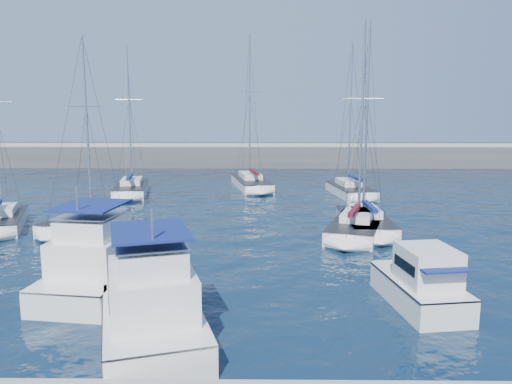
{
  "coord_description": "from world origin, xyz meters",
  "views": [
    {
      "loc": [
        2.57,
        -23.65,
        8.56
      ],
      "look_at": [
        2.19,
        9.85,
        3.0
      ],
      "focal_mm": 35.0,
      "sensor_mm": 36.0,
      "label": 1
    }
  ],
  "objects_px": {
    "motor_yacht_stbd_inner": "(151,304)",
    "sailboat_back_b": "(251,183)",
    "sailboat_mid_b": "(86,222)",
    "motor_yacht_port_inner": "(103,265)",
    "sailboat_mid_e": "(365,222)",
    "sailboat_back_a": "(132,189)",
    "sailboat_mid_d": "(357,227)",
    "sailboat_back_c": "(350,190)",
    "sailboat_mid_a": "(0,221)",
    "motor_yacht_stbd_outer": "(422,286)"
  },
  "relations": [
    {
      "from": "sailboat_mid_d",
      "to": "motor_yacht_stbd_inner",
      "type": "bearing_deg",
      "value": -106.25
    },
    {
      "from": "sailboat_mid_d",
      "to": "motor_yacht_stbd_outer",
      "type": "bearing_deg",
      "value": -69.45
    },
    {
      "from": "sailboat_mid_e",
      "to": "sailboat_mid_d",
      "type": "bearing_deg",
      "value": -121.61
    },
    {
      "from": "sailboat_back_b",
      "to": "sailboat_back_a",
      "type": "bearing_deg",
      "value": -171.26
    },
    {
      "from": "motor_yacht_stbd_inner",
      "to": "sailboat_back_b",
      "type": "xyz_separation_m",
      "value": [
        3.13,
        36.6,
        -0.61
      ]
    },
    {
      "from": "motor_yacht_stbd_inner",
      "to": "sailboat_back_b",
      "type": "height_order",
      "value": "sailboat_back_b"
    },
    {
      "from": "sailboat_mid_e",
      "to": "sailboat_back_c",
      "type": "height_order",
      "value": "sailboat_back_c"
    },
    {
      "from": "motor_yacht_stbd_inner",
      "to": "sailboat_back_b",
      "type": "relative_size",
      "value": 0.59
    },
    {
      "from": "motor_yacht_stbd_outer",
      "to": "sailboat_mid_b",
      "type": "height_order",
      "value": "sailboat_mid_b"
    },
    {
      "from": "sailboat_back_c",
      "to": "motor_yacht_port_inner",
      "type": "bearing_deg",
      "value": -129.64
    },
    {
      "from": "sailboat_mid_a",
      "to": "sailboat_mid_b",
      "type": "bearing_deg",
      "value": -21.19
    },
    {
      "from": "motor_yacht_port_inner",
      "to": "motor_yacht_stbd_inner",
      "type": "height_order",
      "value": "same"
    },
    {
      "from": "sailboat_back_a",
      "to": "sailboat_back_c",
      "type": "distance_m",
      "value": 22.32
    },
    {
      "from": "sailboat_mid_e",
      "to": "sailboat_mid_b",
      "type": "bearing_deg",
      "value": -179.92
    },
    {
      "from": "motor_yacht_stbd_inner",
      "to": "sailboat_back_c",
      "type": "bearing_deg",
      "value": 50.07
    },
    {
      "from": "motor_yacht_stbd_inner",
      "to": "sailboat_mid_b",
      "type": "height_order",
      "value": "sailboat_mid_b"
    },
    {
      "from": "motor_yacht_stbd_outer",
      "to": "sailboat_back_a",
      "type": "height_order",
      "value": "sailboat_back_a"
    },
    {
      "from": "sailboat_mid_a",
      "to": "sailboat_back_c",
      "type": "relative_size",
      "value": 0.93
    },
    {
      "from": "sailboat_mid_b",
      "to": "sailboat_back_c",
      "type": "xyz_separation_m",
      "value": [
        21.68,
        14.58,
        0.01
      ]
    },
    {
      "from": "sailboat_mid_b",
      "to": "motor_yacht_stbd_inner",
      "type": "bearing_deg",
      "value": -45.98
    },
    {
      "from": "sailboat_back_b",
      "to": "sailboat_back_c",
      "type": "bearing_deg",
      "value": -38.2
    },
    {
      "from": "sailboat_mid_a",
      "to": "sailboat_mid_d",
      "type": "xyz_separation_m",
      "value": [
        25.67,
        -1.53,
        -0.01
      ]
    },
    {
      "from": "motor_yacht_port_inner",
      "to": "sailboat_mid_b",
      "type": "distance_m",
      "value": 13.17
    },
    {
      "from": "motor_yacht_stbd_inner",
      "to": "sailboat_back_a",
      "type": "relative_size",
      "value": 0.65
    },
    {
      "from": "sailboat_mid_a",
      "to": "motor_yacht_stbd_inner",
      "type": "bearing_deg",
      "value": -69.07
    },
    {
      "from": "motor_yacht_stbd_outer",
      "to": "sailboat_mid_a",
      "type": "bearing_deg",
      "value": 142.93
    },
    {
      "from": "sailboat_mid_d",
      "to": "sailboat_mid_a",
      "type": "bearing_deg",
      "value": -164.62
    },
    {
      "from": "sailboat_mid_b",
      "to": "sailboat_back_b",
      "type": "xyz_separation_m",
      "value": [
        11.56,
        19.68,
        0.0
      ]
    },
    {
      "from": "motor_yacht_stbd_outer",
      "to": "sailboat_mid_a",
      "type": "height_order",
      "value": "sailboat_mid_a"
    },
    {
      "from": "sailboat_mid_a",
      "to": "sailboat_back_b",
      "type": "distance_m",
      "value": 26.5
    },
    {
      "from": "sailboat_mid_e",
      "to": "sailboat_mid_a",
      "type": "bearing_deg",
      "value": 179.77
    },
    {
      "from": "motor_yacht_stbd_outer",
      "to": "sailboat_mid_e",
      "type": "xyz_separation_m",
      "value": [
        0.48,
        14.32,
        -0.42
      ]
    },
    {
      "from": "motor_yacht_stbd_inner",
      "to": "sailboat_back_c",
      "type": "distance_m",
      "value": 34.18
    },
    {
      "from": "sailboat_mid_b",
      "to": "sailboat_mid_e",
      "type": "xyz_separation_m",
      "value": [
        20.2,
        0.03,
        0.0
      ]
    },
    {
      "from": "motor_yacht_stbd_outer",
      "to": "sailboat_back_b",
      "type": "distance_m",
      "value": 34.94
    },
    {
      "from": "sailboat_back_c",
      "to": "sailboat_mid_e",
      "type": "bearing_deg",
      "value": -103.56
    },
    {
      "from": "sailboat_back_a",
      "to": "sailboat_mid_d",
      "type": "bearing_deg",
      "value": -48.89
    },
    {
      "from": "sailboat_back_a",
      "to": "sailboat_mid_a",
      "type": "bearing_deg",
      "value": -119.91
    },
    {
      "from": "sailboat_mid_e",
      "to": "sailboat_back_a",
      "type": "xyz_separation_m",
      "value": [
        -20.84,
        15.16,
        -0.0
      ]
    },
    {
      "from": "sailboat_mid_e",
      "to": "sailboat_back_c",
      "type": "distance_m",
      "value": 14.62
    },
    {
      "from": "sailboat_mid_e",
      "to": "sailboat_back_b",
      "type": "distance_m",
      "value": 21.46
    },
    {
      "from": "sailboat_back_a",
      "to": "sailboat_back_b",
      "type": "distance_m",
      "value": 12.99
    },
    {
      "from": "sailboat_mid_a",
      "to": "motor_yacht_port_inner",
      "type": "bearing_deg",
      "value": -67.06
    },
    {
      "from": "motor_yacht_port_inner",
      "to": "sailboat_mid_d",
      "type": "height_order",
      "value": "sailboat_mid_d"
    },
    {
      "from": "sailboat_mid_d",
      "to": "sailboat_back_b",
      "type": "height_order",
      "value": "sailboat_back_b"
    },
    {
      "from": "sailboat_mid_a",
      "to": "sailboat_back_c",
      "type": "distance_m",
      "value": 31.52
    },
    {
      "from": "motor_yacht_port_inner",
      "to": "motor_yacht_stbd_outer",
      "type": "distance_m",
      "value": 14.81
    },
    {
      "from": "sailboat_mid_d",
      "to": "sailboat_back_a",
      "type": "distance_m",
      "value": 25.95
    },
    {
      "from": "sailboat_mid_e",
      "to": "sailboat_back_a",
      "type": "distance_m",
      "value": 25.77
    },
    {
      "from": "motor_yacht_stbd_inner",
      "to": "sailboat_mid_e",
      "type": "height_order",
      "value": "sailboat_mid_e"
    }
  ]
}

